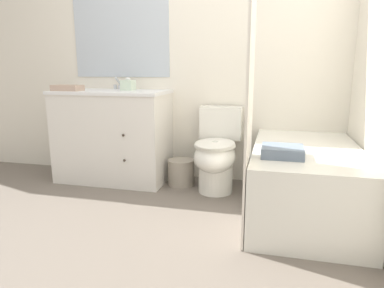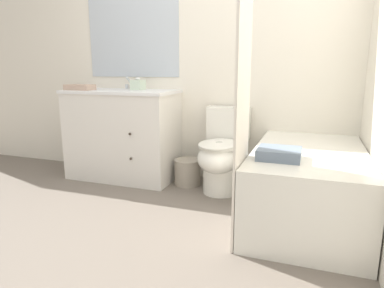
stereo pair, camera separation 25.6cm
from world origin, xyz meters
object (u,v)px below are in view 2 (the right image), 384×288
(bath_towel_folded, at_px, (279,154))
(bathtub, at_px, (307,184))
(wastebasket, at_px, (188,172))
(vanity_cabinet, at_px, (123,134))
(toilet, at_px, (221,154))
(hand_towel_folded, at_px, (80,87))
(tissue_box, at_px, (138,85))
(sink_faucet, at_px, (131,85))

(bath_towel_folded, bearing_deg, bathtub, 60.27)
(wastebasket, bearing_deg, vanity_cabinet, 179.67)
(toilet, xyz_separation_m, bath_towel_folded, (0.55, -0.65, 0.20))
(bathtub, height_order, wastebasket, bathtub)
(hand_towel_folded, bearing_deg, bath_towel_folded, -16.65)
(vanity_cabinet, xyz_separation_m, toilet, (1.04, -0.09, -0.10))
(tissue_box, height_order, hand_towel_folded, tissue_box)
(bathtub, bearing_deg, sink_faucet, 161.04)
(sink_faucet, distance_m, bathtub, 1.99)
(hand_towel_folded, height_order, bath_towel_folded, hand_towel_folded)
(toilet, relative_size, hand_towel_folded, 2.79)
(toilet, distance_m, wastebasket, 0.43)
(sink_faucet, distance_m, toilet, 1.22)
(toilet, relative_size, bathtub, 0.54)
(wastebasket, relative_size, tissue_box, 2.00)
(wastebasket, xyz_separation_m, bath_towel_folded, (0.90, -0.73, 0.43))
(toilet, height_order, bathtub, toilet)
(toilet, bearing_deg, tissue_box, 169.70)
(vanity_cabinet, distance_m, toilet, 1.05)
(tissue_box, bearing_deg, wastebasket, -8.24)
(sink_faucet, xyz_separation_m, tissue_box, (0.14, -0.12, 0.01))
(sink_faucet, height_order, tissue_box, sink_faucet)
(vanity_cabinet, distance_m, bath_towel_folded, 1.76)
(toilet, distance_m, hand_towel_folded, 1.51)
(sink_faucet, xyz_separation_m, bath_towel_folded, (1.59, -0.93, -0.37))
(hand_towel_folded, bearing_deg, tissue_box, 23.79)
(tissue_box, bearing_deg, bath_towel_folded, -29.26)
(vanity_cabinet, relative_size, toilet, 1.46)
(bath_towel_folded, bearing_deg, hand_towel_folded, 163.35)
(wastebasket, bearing_deg, tissue_box, 171.76)
(vanity_cabinet, distance_m, tissue_box, 0.51)
(vanity_cabinet, relative_size, wastebasket, 4.34)
(sink_faucet, height_order, bathtub, sink_faucet)
(toilet, distance_m, bathtub, 0.81)
(tissue_box, bearing_deg, sink_faucet, 140.43)
(bathtub, bearing_deg, bath_towel_folded, -119.73)
(bath_towel_folded, bearing_deg, wastebasket, 140.97)
(hand_towel_folded, bearing_deg, toilet, 2.54)
(vanity_cabinet, xyz_separation_m, bath_towel_folded, (1.59, -0.74, 0.10))
(vanity_cabinet, distance_m, wastebasket, 0.76)
(wastebasket, distance_m, tissue_box, 0.98)
(toilet, distance_m, tissue_box, 1.08)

